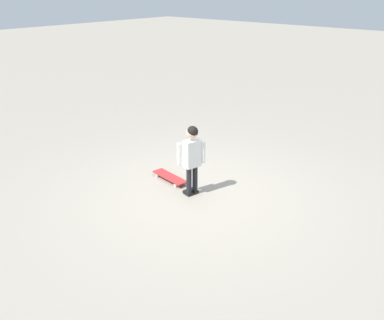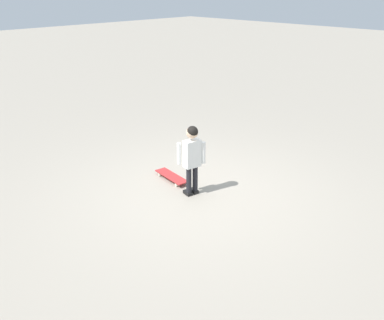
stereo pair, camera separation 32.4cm
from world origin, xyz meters
name	(u,v)px [view 1 (the left image)]	position (x,y,z in m)	size (l,w,h in m)	color
ground_plane	(198,193)	(0.00, 0.00, 0.00)	(50.00, 50.00, 0.00)	#9E9384
child_person	(192,153)	(-0.05, -0.08, 0.66)	(0.28, 0.33, 1.06)	black
skateboard	(170,177)	(-0.62, 0.03, 0.06)	(0.69, 0.28, 0.07)	#B22D2D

